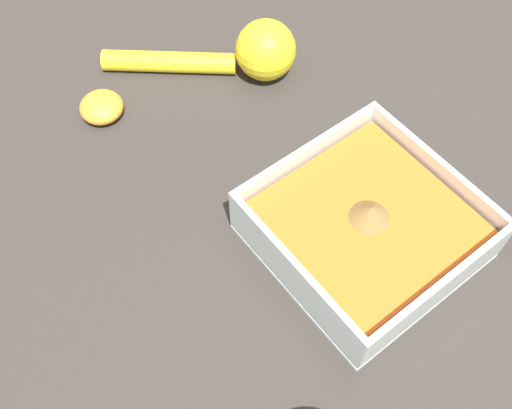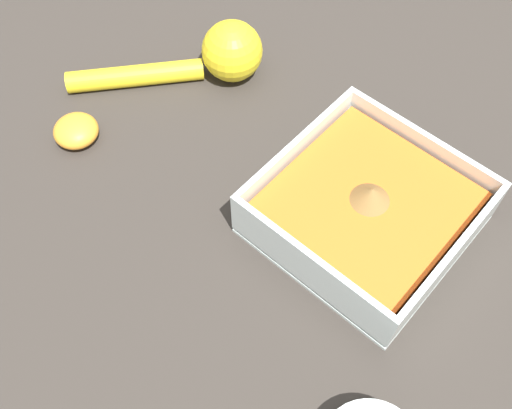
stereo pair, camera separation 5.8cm
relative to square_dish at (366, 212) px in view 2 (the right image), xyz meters
name	(u,v)px [view 2 (the right image)]	position (x,y,z in m)	size (l,w,h in m)	color
ground_plane	(347,249)	(0.01, -0.03, -0.02)	(4.00, 4.00, 0.00)	#332D28
square_dish	(366,212)	(0.00, 0.00, 0.00)	(0.19, 0.19, 0.06)	silver
lemon_squeezer	(211,56)	(-0.26, 0.05, 0.01)	(0.17, 0.19, 0.07)	yellow
lemon_half	(76,131)	(-0.30, -0.12, -0.01)	(0.05, 0.05, 0.03)	orange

